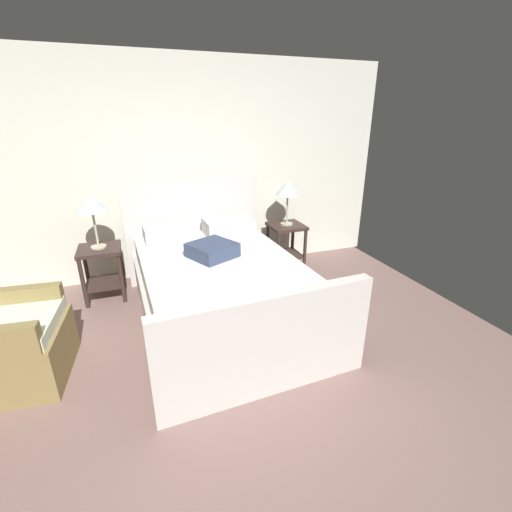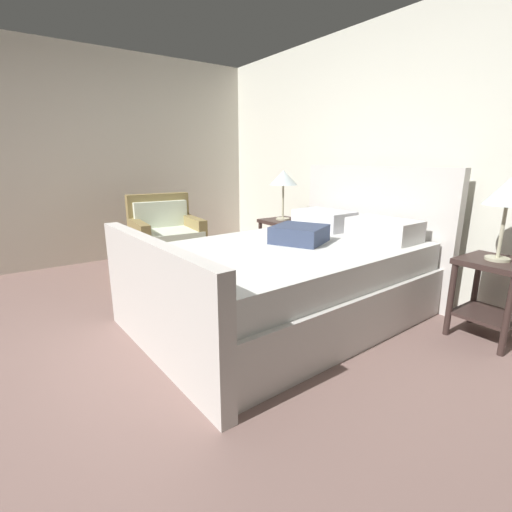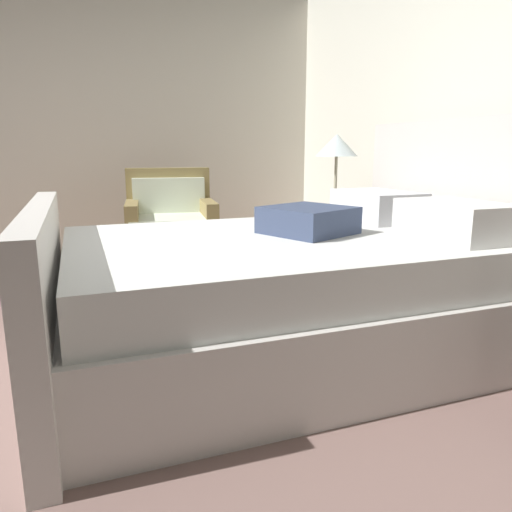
% 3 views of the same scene
% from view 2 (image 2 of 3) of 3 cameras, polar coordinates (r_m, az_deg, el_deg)
% --- Properties ---
extents(ground_plane, '(5.28, 5.47, 0.02)m').
position_cam_2_polar(ground_plane, '(2.74, -21.82, -14.82)').
color(ground_plane, '#7F625B').
extents(wall_back, '(5.40, 0.12, 2.59)m').
position_cam_2_polar(wall_back, '(4.02, 19.47, 14.00)').
color(wall_back, silver).
rests_on(wall_back, ground).
extents(wall_side_left, '(0.12, 5.59, 2.59)m').
position_cam_2_polar(wall_side_left, '(5.08, -30.81, 12.80)').
color(wall_side_left, silver).
rests_on(wall_side_left, ground).
extents(bed, '(1.75, 2.43, 1.23)m').
position_cam_2_polar(bed, '(3.08, 5.65, -3.10)').
color(bed, silver).
rests_on(bed, ground).
extents(nightstand_right, '(0.44, 0.44, 0.60)m').
position_cam_2_polar(nightstand_right, '(3.17, 32.78, -3.97)').
color(nightstand_right, '#342522').
rests_on(nightstand_right, ground).
extents(table_lamp_right, '(0.31, 0.31, 0.58)m').
position_cam_2_polar(table_lamp_right, '(3.05, 34.53, 7.95)').
color(table_lamp_right, '#B7B293').
rests_on(table_lamp_right, nightstand_right).
extents(nightstand_left, '(0.44, 0.44, 0.60)m').
position_cam_2_polar(nightstand_left, '(4.42, 4.11, 3.11)').
color(nightstand_left, '#342522').
rests_on(nightstand_left, ground).
extents(table_lamp_left, '(0.33, 0.33, 0.57)m').
position_cam_2_polar(table_lamp_left, '(4.33, 4.28, 11.81)').
color(table_lamp_left, '#B7B293').
rests_on(table_lamp_left, nightstand_left).
extents(armchair, '(0.79, 0.78, 0.90)m').
position_cam_2_polar(armchair, '(4.38, -13.67, 1.87)').
color(armchair, olive).
rests_on(armchair, ground).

